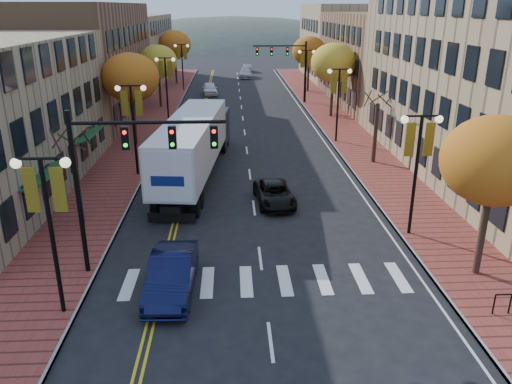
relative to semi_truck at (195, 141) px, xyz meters
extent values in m
plane|color=black|center=(3.55, -15.77, -2.45)|extent=(200.00, 200.00, 0.00)
cube|color=brown|center=(-5.45, 16.73, -2.38)|extent=(4.00, 85.00, 0.15)
cube|color=brown|center=(12.55, 16.73, -2.38)|extent=(4.00, 85.00, 0.15)
cube|color=brown|center=(-13.45, 20.23, 3.05)|extent=(12.00, 24.00, 11.00)
cube|color=#9E8966|center=(-13.45, 45.23, 2.30)|extent=(12.00, 26.00, 9.50)
cube|color=brown|center=(22.05, 26.23, 2.55)|extent=(15.00, 24.00, 10.00)
cube|color=#9E8966|center=(22.05, 48.23, 3.05)|extent=(15.00, 20.00, 11.00)
cylinder|color=#382619|center=(-5.45, -7.77, -0.20)|extent=(0.28, 0.28, 4.20)
cylinder|color=#382619|center=(-5.45, 8.23, 0.15)|extent=(0.28, 0.28, 4.90)
ellipsoid|color=#CE6118|center=(-5.45, 8.23, 3.01)|extent=(4.48, 4.48, 3.81)
cylinder|color=#382619|center=(-5.45, 24.23, -0.03)|extent=(0.28, 0.28, 4.55)
ellipsoid|color=yellow|center=(-5.45, 24.23, 2.62)|extent=(4.16, 4.16, 3.54)
cylinder|color=#382619|center=(-5.45, 42.23, 0.22)|extent=(0.28, 0.28, 5.04)
ellipsoid|color=#CE6118|center=(-5.45, 42.23, 3.17)|extent=(4.61, 4.61, 3.92)
cylinder|color=#382619|center=(12.55, -13.77, -0.03)|extent=(0.28, 0.28, 4.55)
ellipsoid|color=#CE6118|center=(12.55, -13.77, 2.62)|extent=(4.16, 4.16, 3.54)
cylinder|color=#382619|center=(12.55, 2.23, -0.20)|extent=(0.28, 0.28, 4.20)
cylinder|color=#382619|center=(12.55, 18.23, 0.15)|extent=(0.28, 0.28, 4.90)
ellipsoid|color=yellow|center=(12.55, 18.23, 3.01)|extent=(4.48, 4.48, 3.81)
cylinder|color=#382619|center=(12.55, 34.23, 0.08)|extent=(0.28, 0.28, 4.76)
ellipsoid|color=#CE6118|center=(12.55, 34.23, 2.85)|extent=(4.35, 4.35, 3.70)
cylinder|color=black|center=(-3.95, -15.77, 0.55)|extent=(0.16, 0.16, 6.00)
cylinder|color=black|center=(-3.95, -15.77, 3.55)|extent=(1.60, 0.10, 0.10)
sphere|color=#FFF2CC|center=(-4.75, -15.77, 3.40)|extent=(0.36, 0.36, 0.36)
sphere|color=#FFF2CC|center=(-3.15, -15.77, 3.40)|extent=(0.36, 0.36, 0.36)
cube|color=gold|center=(-4.40, -15.77, 2.45)|extent=(0.45, 0.03, 1.60)
cube|color=gold|center=(-3.50, -15.77, 2.45)|extent=(0.45, 0.03, 1.60)
cylinder|color=black|center=(-3.95, 0.23, 0.55)|extent=(0.16, 0.16, 6.00)
cylinder|color=black|center=(-3.95, 0.23, 3.55)|extent=(1.60, 0.10, 0.10)
sphere|color=#FFF2CC|center=(-4.75, 0.23, 3.40)|extent=(0.36, 0.36, 0.36)
sphere|color=#FFF2CC|center=(-3.15, 0.23, 3.40)|extent=(0.36, 0.36, 0.36)
cube|color=gold|center=(-4.40, 0.23, 2.45)|extent=(0.45, 0.03, 1.60)
cube|color=gold|center=(-3.50, 0.23, 2.45)|extent=(0.45, 0.03, 1.60)
cylinder|color=black|center=(-3.95, 18.23, 0.55)|extent=(0.16, 0.16, 6.00)
cylinder|color=black|center=(-3.95, 18.23, 3.55)|extent=(1.60, 0.10, 0.10)
sphere|color=#FFF2CC|center=(-4.75, 18.23, 3.40)|extent=(0.36, 0.36, 0.36)
sphere|color=#FFF2CC|center=(-3.15, 18.23, 3.40)|extent=(0.36, 0.36, 0.36)
cube|color=gold|center=(-4.40, 18.23, 2.45)|extent=(0.45, 0.03, 1.60)
cube|color=gold|center=(-3.50, 18.23, 2.45)|extent=(0.45, 0.03, 1.60)
cylinder|color=black|center=(-3.95, 36.23, 0.55)|extent=(0.16, 0.16, 6.00)
cylinder|color=black|center=(-3.95, 36.23, 3.55)|extent=(1.60, 0.10, 0.10)
sphere|color=#FFF2CC|center=(-4.75, 36.23, 3.40)|extent=(0.36, 0.36, 0.36)
sphere|color=#FFF2CC|center=(-3.15, 36.23, 3.40)|extent=(0.36, 0.36, 0.36)
cube|color=gold|center=(-4.40, 36.23, 2.45)|extent=(0.45, 0.03, 1.60)
cube|color=gold|center=(-3.50, 36.23, 2.45)|extent=(0.45, 0.03, 1.60)
cylinder|color=black|center=(11.05, -9.77, 0.55)|extent=(0.16, 0.16, 6.00)
cylinder|color=black|center=(11.05, -9.77, 3.55)|extent=(1.60, 0.10, 0.10)
sphere|color=#FFF2CC|center=(10.25, -9.77, 3.40)|extent=(0.36, 0.36, 0.36)
sphere|color=#FFF2CC|center=(11.85, -9.77, 3.40)|extent=(0.36, 0.36, 0.36)
cube|color=gold|center=(10.60, -9.77, 2.45)|extent=(0.45, 0.03, 1.60)
cube|color=gold|center=(11.50, -9.77, 2.45)|extent=(0.45, 0.03, 1.60)
cylinder|color=black|center=(11.05, 8.23, 0.55)|extent=(0.16, 0.16, 6.00)
cylinder|color=black|center=(11.05, 8.23, 3.55)|extent=(1.60, 0.10, 0.10)
sphere|color=#FFF2CC|center=(10.25, 8.23, 3.40)|extent=(0.36, 0.36, 0.36)
sphere|color=#FFF2CC|center=(11.85, 8.23, 3.40)|extent=(0.36, 0.36, 0.36)
cube|color=gold|center=(10.60, 8.23, 2.45)|extent=(0.45, 0.03, 1.60)
cube|color=gold|center=(11.50, 8.23, 2.45)|extent=(0.45, 0.03, 1.60)
cylinder|color=black|center=(11.05, 26.23, 0.55)|extent=(0.16, 0.16, 6.00)
cylinder|color=black|center=(11.05, 26.23, 3.55)|extent=(1.60, 0.10, 0.10)
sphere|color=#FFF2CC|center=(10.25, 26.23, 3.40)|extent=(0.36, 0.36, 0.36)
sphere|color=#FFF2CC|center=(11.85, 26.23, 3.40)|extent=(0.36, 0.36, 0.36)
cube|color=gold|center=(10.60, 26.23, 2.45)|extent=(0.45, 0.03, 1.60)
cube|color=gold|center=(11.50, 26.23, 2.45)|extent=(0.45, 0.03, 1.60)
cylinder|color=black|center=(-3.85, -12.77, 1.05)|extent=(0.20, 0.20, 7.00)
cylinder|color=black|center=(-0.85, -12.77, 4.05)|extent=(6.00, 0.14, 0.14)
cube|color=black|center=(-1.75, -12.77, 3.45)|extent=(0.30, 0.25, 0.90)
sphere|color=#FF0C0C|center=(-1.75, -12.91, 3.70)|extent=(0.16, 0.16, 0.16)
cube|color=black|center=(0.05, -12.77, 3.45)|extent=(0.30, 0.25, 0.90)
sphere|color=#FF0C0C|center=(0.05, -12.91, 3.70)|extent=(0.16, 0.16, 0.16)
cube|color=black|center=(1.67, -12.77, 3.45)|extent=(0.30, 0.25, 0.90)
sphere|color=#FF0C0C|center=(1.67, -12.91, 3.70)|extent=(0.16, 0.16, 0.16)
cylinder|color=black|center=(10.95, 26.23, 1.05)|extent=(0.20, 0.20, 7.00)
cylinder|color=black|center=(7.95, 26.23, 4.05)|extent=(6.00, 0.14, 0.14)
cube|color=black|center=(8.85, 26.23, 3.45)|extent=(0.30, 0.25, 0.90)
sphere|color=#FF0C0C|center=(8.85, 26.09, 3.70)|extent=(0.16, 0.16, 0.16)
cube|color=black|center=(7.05, 26.23, 3.45)|extent=(0.30, 0.25, 0.90)
sphere|color=#FF0C0C|center=(7.05, 26.09, 3.70)|extent=(0.16, 0.16, 0.16)
cube|color=black|center=(5.43, 26.23, 3.45)|extent=(0.30, 0.25, 0.90)
sphere|color=#FF0C0C|center=(5.43, 26.09, 3.70)|extent=(0.16, 0.16, 0.16)
cube|color=black|center=(-0.14, -1.33, -1.56)|extent=(2.48, 13.66, 0.37)
cube|color=silver|center=(-0.14, -1.33, 0.27)|extent=(4.15, 13.84, 2.94)
cube|color=black|center=(0.75, 7.00, -0.72)|extent=(2.94, 3.40, 2.62)
cylinder|color=black|center=(-1.81, -6.64, -1.93)|extent=(0.48, 1.08, 1.05)
cylinder|color=black|center=(0.38, -6.87, -1.93)|extent=(0.48, 1.08, 1.05)
cylinder|color=black|center=(-1.68, -5.39, -1.93)|extent=(0.48, 1.08, 1.05)
cylinder|color=black|center=(0.51, -5.62, -1.93)|extent=(0.48, 1.08, 1.05)
cylinder|color=black|center=(-0.48, 5.87, -1.93)|extent=(0.48, 1.08, 1.05)
cylinder|color=black|center=(1.71, 5.64, -1.93)|extent=(0.48, 1.08, 1.05)
cylinder|color=black|center=(-0.24, 8.16, -1.93)|extent=(0.48, 1.08, 1.05)
cylinder|color=black|center=(1.95, 7.93, -1.93)|extent=(0.48, 1.08, 1.05)
imported|color=black|center=(-0.09, -14.42, -1.66)|extent=(1.82, 4.86, 1.59)
imported|color=black|center=(4.76, -5.18, -1.84)|extent=(2.40, 4.53, 1.21)
imported|color=silver|center=(-0.31, 32.78, -1.68)|extent=(2.25, 4.67, 1.54)
imported|color=#9D9CA3|center=(4.79, 48.77, -1.72)|extent=(2.18, 5.07, 1.46)
imported|color=#A2A3AA|center=(5.29, 56.74, -1.80)|extent=(1.65, 4.01, 1.29)
camera|label=1|loc=(2.34, -31.81, 8.24)|focal=35.00mm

